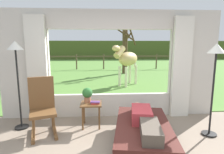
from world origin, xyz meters
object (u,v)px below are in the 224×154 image
object	(u,v)px
recliner_sofa	(143,135)
potted_plant	(87,94)
reclining_person	(144,119)
floor_lamp_right	(215,62)
rocking_chair	(42,106)
floor_lamp_left	(16,59)
horse	(127,59)
side_table	(91,107)
book_stack	(95,103)
pasture_tree	(125,49)

from	to	relation	value
recliner_sofa	potted_plant	bearing A→B (deg)	145.23
reclining_person	floor_lamp_right	distance (m)	1.71
reclining_person	floor_lamp_right	size ratio (longest dim) A/B	0.81
rocking_chair	floor_lamp_left	xyz separation A→B (m)	(-0.54, 0.25, 0.93)
floor_lamp_right	horse	xyz separation A→B (m)	(-0.96, 4.64, -0.27)
recliner_sofa	horse	world-z (taller)	horse
recliner_sofa	side_table	distance (m)	1.29
book_stack	horse	bearing A→B (deg)	72.94
horse	potted_plant	bearing A→B (deg)	110.11
book_stack	potted_plant	bearing A→B (deg)	145.40
reclining_person	floor_lamp_left	bearing A→B (deg)	167.06
horse	floor_lamp_right	bearing A→B (deg)	141.40
potted_plant	book_stack	bearing A→B (deg)	-34.60
book_stack	floor_lamp_left	distance (m)	1.82
rocking_chair	horse	xyz separation A→B (m)	(2.30, 4.34, 0.61)
reclining_person	recliner_sofa	bearing A→B (deg)	98.77
potted_plant	horse	xyz separation A→B (m)	(1.44, 4.04, 0.45)
rocking_chair	pasture_tree	xyz separation A→B (m)	(2.69, 7.93, 0.98)
side_table	floor_lamp_right	bearing A→B (deg)	-13.04
pasture_tree	reclining_person	bearing A→B (deg)	-95.46
potted_plant	recliner_sofa	bearing A→B (deg)	-43.54
recliner_sofa	side_table	world-z (taller)	side_table
reclining_person	potted_plant	distance (m)	1.42
book_stack	floor_lamp_left	bearing A→B (deg)	177.42
recliner_sofa	rocking_chair	world-z (taller)	rocking_chair
recliner_sofa	pasture_tree	size ratio (longest dim) A/B	0.54
reclining_person	rocking_chair	xyz separation A→B (m)	(-1.86, 0.70, 0.02)
recliner_sofa	reclining_person	size ratio (longest dim) A/B	1.27
reclining_person	floor_lamp_right	world-z (taller)	floor_lamp_right
floor_lamp_right	potted_plant	bearing A→B (deg)	166.02
side_table	floor_lamp_left	world-z (taller)	floor_lamp_left
reclining_person	book_stack	world-z (taller)	reclining_person
side_table	rocking_chair	bearing A→B (deg)	-166.02
horse	rocking_chair	bearing A→B (deg)	101.75
potted_plant	pasture_tree	size ratio (longest dim) A/B	0.10
floor_lamp_right	horse	bearing A→B (deg)	101.66
book_stack	floor_lamp_left	size ratio (longest dim) A/B	0.11
book_stack	floor_lamp_left	world-z (taller)	floor_lamp_left
floor_lamp_right	pasture_tree	world-z (taller)	pasture_tree
reclining_person	floor_lamp_left	distance (m)	2.75
potted_plant	floor_lamp_right	distance (m)	2.58
recliner_sofa	rocking_chair	bearing A→B (deg)	169.42
book_stack	floor_lamp_right	size ratio (longest dim) A/B	0.12
rocking_chair	floor_lamp_left	world-z (taller)	floor_lamp_left
rocking_chair	pasture_tree	world-z (taller)	pasture_tree
floor_lamp_right	book_stack	bearing A→B (deg)	167.80
side_table	floor_lamp_right	distance (m)	2.58
side_table	book_stack	distance (m)	0.16
rocking_chair	floor_lamp_right	size ratio (longest dim) A/B	0.63
recliner_sofa	floor_lamp_left	size ratio (longest dim) A/B	1.00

